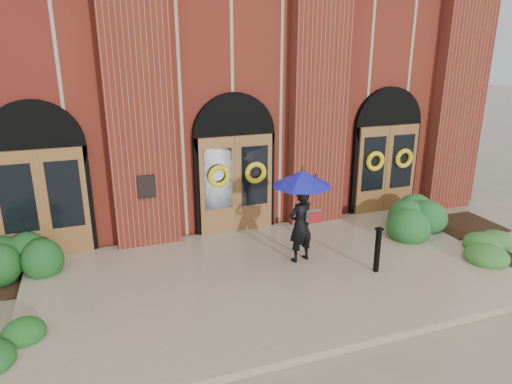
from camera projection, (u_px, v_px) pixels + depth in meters
name	position (u px, v px, depth m)	size (l,w,h in m)	color
ground	(276.00, 284.00, 9.58)	(90.00, 90.00, 0.00)	gray
landing	(273.00, 277.00, 9.69)	(10.00, 5.30, 0.15)	tan
church_building	(185.00, 82.00, 16.37)	(16.20, 12.53, 7.00)	maroon
man_with_umbrella	(302.00, 199.00, 9.85)	(1.59, 1.59, 2.09)	black
metal_post	(378.00, 249.00, 9.62)	(0.15, 0.15, 1.00)	black
hedge_wall_left	(10.00, 264.00, 9.51)	(3.30, 1.32, 0.85)	#18491A
hedge_wall_right	(438.00, 215.00, 12.23)	(3.33, 1.33, 0.86)	#1E5723
hedge_front_right	(486.00, 248.00, 10.68)	(1.35, 1.15, 0.48)	#2D6424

